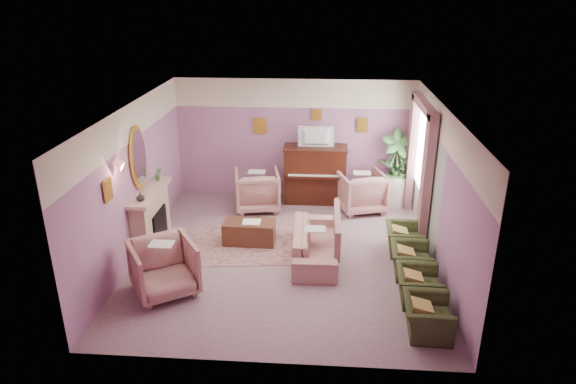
# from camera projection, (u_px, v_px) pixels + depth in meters

# --- Properties ---
(floor) EXTENTS (5.50, 6.00, 0.01)m
(floor) POSITION_uv_depth(u_px,v_px,m) (285.00, 255.00, 9.69)
(floor) COLOR gray
(floor) RESTS_ON ground
(ceiling) EXTENTS (5.50, 6.00, 0.01)m
(ceiling) POSITION_uv_depth(u_px,v_px,m) (284.00, 108.00, 8.64)
(ceiling) COLOR silver
(ceiling) RESTS_ON wall_back
(wall_back) EXTENTS (5.50, 0.02, 2.80)m
(wall_back) POSITION_uv_depth(u_px,v_px,m) (295.00, 139.00, 11.94)
(wall_back) COLOR slate
(wall_back) RESTS_ON floor
(wall_front) EXTENTS (5.50, 0.02, 2.80)m
(wall_front) POSITION_uv_depth(u_px,v_px,m) (265.00, 272.00, 6.39)
(wall_front) COLOR slate
(wall_front) RESTS_ON floor
(wall_left) EXTENTS (0.02, 6.00, 2.80)m
(wall_left) POSITION_uv_depth(u_px,v_px,m) (134.00, 182.00, 9.35)
(wall_left) COLOR slate
(wall_left) RESTS_ON floor
(wall_right) EXTENTS (0.02, 6.00, 2.80)m
(wall_right) POSITION_uv_depth(u_px,v_px,m) (441.00, 190.00, 8.98)
(wall_right) COLOR slate
(wall_right) RESTS_ON floor
(picture_rail_band) EXTENTS (5.50, 0.01, 0.65)m
(picture_rail_band) POSITION_uv_depth(u_px,v_px,m) (295.00, 93.00, 11.53)
(picture_rail_band) COLOR beige
(picture_rail_band) RESTS_ON wall_back
(stripe_panel) EXTENTS (0.01, 3.00, 2.15)m
(stripe_panel) POSITION_uv_depth(u_px,v_px,m) (425.00, 181.00, 10.31)
(stripe_panel) COLOR #9EA49B
(stripe_panel) RESTS_ON wall_right
(fireplace_surround) EXTENTS (0.30, 1.40, 1.10)m
(fireplace_surround) POSITION_uv_depth(u_px,v_px,m) (151.00, 220.00, 9.84)
(fireplace_surround) COLOR tan
(fireplace_surround) RESTS_ON floor
(fireplace_inset) EXTENTS (0.18, 0.72, 0.68)m
(fireplace_inset) POSITION_uv_depth(u_px,v_px,m) (157.00, 227.00, 9.89)
(fireplace_inset) COLOR black
(fireplace_inset) RESTS_ON floor
(fire_ember) EXTENTS (0.06, 0.54, 0.10)m
(fire_ember) POSITION_uv_depth(u_px,v_px,m) (160.00, 235.00, 9.96)
(fire_ember) COLOR orange
(fire_ember) RESTS_ON floor
(mantel_shelf) EXTENTS (0.40, 1.55, 0.07)m
(mantel_shelf) POSITION_uv_depth(u_px,v_px,m) (150.00, 192.00, 9.63)
(mantel_shelf) COLOR tan
(mantel_shelf) RESTS_ON fireplace_surround
(hearth) EXTENTS (0.55, 1.50, 0.02)m
(hearth) POSITION_uv_depth(u_px,v_px,m) (164.00, 245.00, 10.03)
(hearth) COLOR tan
(hearth) RESTS_ON floor
(mirror_frame) EXTENTS (0.04, 0.72, 1.20)m
(mirror_frame) POSITION_uv_depth(u_px,v_px,m) (138.00, 158.00, 9.38)
(mirror_frame) COLOR gold
(mirror_frame) RESTS_ON wall_left
(mirror_glass) EXTENTS (0.01, 0.60, 1.06)m
(mirror_glass) POSITION_uv_depth(u_px,v_px,m) (140.00, 158.00, 9.38)
(mirror_glass) COLOR silver
(mirror_glass) RESTS_ON wall_left
(sconce_shade) EXTENTS (0.20, 0.20, 0.16)m
(sconce_shade) POSITION_uv_depth(u_px,v_px,m) (120.00, 167.00, 8.34)
(sconce_shade) COLOR #D57C73
(sconce_shade) RESTS_ON wall_left
(piano) EXTENTS (1.40, 0.60, 1.30)m
(piano) POSITION_uv_depth(u_px,v_px,m) (315.00, 175.00, 11.89)
(piano) COLOR #36150B
(piano) RESTS_ON floor
(piano_keyshelf) EXTENTS (1.30, 0.12, 0.06)m
(piano_keyshelf) POSITION_uv_depth(u_px,v_px,m) (315.00, 177.00, 11.54)
(piano_keyshelf) COLOR #36150B
(piano_keyshelf) RESTS_ON piano
(piano_keys) EXTENTS (1.20, 0.08, 0.02)m
(piano_keys) POSITION_uv_depth(u_px,v_px,m) (315.00, 176.00, 11.53)
(piano_keys) COLOR white
(piano_keys) RESTS_ON piano
(piano_top) EXTENTS (1.45, 0.65, 0.04)m
(piano_top) POSITION_uv_depth(u_px,v_px,m) (316.00, 148.00, 11.65)
(piano_top) COLOR #36150B
(piano_top) RESTS_ON piano
(television) EXTENTS (0.80, 0.12, 0.48)m
(television) POSITION_uv_depth(u_px,v_px,m) (316.00, 136.00, 11.49)
(television) COLOR black
(television) RESTS_ON piano
(print_back_left) EXTENTS (0.30, 0.03, 0.38)m
(print_back_left) POSITION_uv_depth(u_px,v_px,m) (260.00, 126.00, 11.84)
(print_back_left) COLOR gold
(print_back_left) RESTS_ON wall_back
(print_back_right) EXTENTS (0.26, 0.03, 0.34)m
(print_back_right) POSITION_uv_depth(u_px,v_px,m) (362.00, 125.00, 11.66)
(print_back_right) COLOR gold
(print_back_right) RESTS_ON wall_back
(print_back_mid) EXTENTS (0.22, 0.03, 0.26)m
(print_back_mid) POSITION_uv_depth(u_px,v_px,m) (316.00, 115.00, 11.65)
(print_back_mid) COLOR gold
(print_back_mid) RESTS_ON wall_back
(print_left_wall) EXTENTS (0.03, 0.28, 0.36)m
(print_left_wall) POSITION_uv_depth(u_px,v_px,m) (108.00, 190.00, 8.12)
(print_left_wall) COLOR gold
(print_left_wall) RESTS_ON wall_left
(window_blind) EXTENTS (0.03, 1.40, 1.80)m
(window_blind) POSITION_uv_depth(u_px,v_px,m) (424.00, 148.00, 10.31)
(window_blind) COLOR beige
(window_blind) RESTS_ON wall_right
(curtain_left) EXTENTS (0.16, 0.34, 2.60)m
(curtain_left) POSITION_uv_depth(u_px,v_px,m) (426.00, 182.00, 9.61)
(curtain_left) COLOR #9C6167
(curtain_left) RESTS_ON floor
(curtain_right) EXTENTS (0.16, 0.34, 2.60)m
(curtain_right) POSITION_uv_depth(u_px,v_px,m) (411.00, 153.00, 11.31)
(curtain_right) COLOR #9C6167
(curtain_right) RESTS_ON floor
(pelmet) EXTENTS (0.16, 2.20, 0.16)m
(pelmet) POSITION_uv_depth(u_px,v_px,m) (424.00, 105.00, 9.99)
(pelmet) COLOR #9C6167
(pelmet) RESTS_ON wall_right
(mantel_plant) EXTENTS (0.16, 0.16, 0.28)m
(mantel_plant) POSITION_uv_depth(u_px,v_px,m) (158.00, 174.00, 10.07)
(mantel_plant) COLOR #447F3E
(mantel_plant) RESTS_ON mantel_shelf
(mantel_vase) EXTENTS (0.16, 0.16, 0.16)m
(mantel_vase) POSITION_uv_depth(u_px,v_px,m) (140.00, 197.00, 9.12)
(mantel_vase) COLOR beige
(mantel_vase) RESTS_ON mantel_shelf
(area_rug) EXTENTS (2.68, 2.06, 0.01)m
(area_rug) POSITION_uv_depth(u_px,v_px,m) (254.00, 243.00, 10.12)
(area_rug) COLOR #936561
(area_rug) RESTS_ON floor
(coffee_table) EXTENTS (1.01, 0.52, 0.45)m
(coffee_table) POSITION_uv_depth(u_px,v_px,m) (249.00, 232.00, 10.07)
(coffee_table) COLOR #4E291A
(coffee_table) RESTS_ON floor
(table_paper) EXTENTS (0.35, 0.28, 0.01)m
(table_paper) POSITION_uv_depth(u_px,v_px,m) (252.00, 222.00, 9.98)
(table_paper) COLOR white
(table_paper) RESTS_ON coffee_table
(sofa) EXTENTS (0.67, 2.02, 0.82)m
(sofa) POSITION_uv_depth(u_px,v_px,m) (315.00, 237.00, 9.47)
(sofa) COLOR tan
(sofa) RESTS_ON floor
(sofa_throw) EXTENTS (0.10, 1.53, 0.56)m
(sofa_throw) POSITION_uv_depth(u_px,v_px,m) (337.00, 229.00, 9.37)
(sofa_throw) COLOR #9C6167
(sofa_throw) RESTS_ON sofa
(floral_armchair_left) EXTENTS (0.96, 0.96, 1.00)m
(floral_armchair_left) POSITION_uv_depth(u_px,v_px,m) (257.00, 188.00, 11.52)
(floral_armchair_left) COLOR tan
(floral_armchair_left) RESTS_ON floor
(floral_armchair_right) EXTENTS (0.96, 0.96, 1.00)m
(floral_armchair_right) POSITION_uv_depth(u_px,v_px,m) (361.00, 189.00, 11.46)
(floral_armchair_right) COLOR tan
(floral_armchair_right) RESTS_ON floor
(floral_armchair_front) EXTENTS (0.96, 0.96, 1.00)m
(floral_armchair_front) POSITION_uv_depth(u_px,v_px,m) (164.00, 265.00, 8.33)
(floral_armchair_front) COLOR tan
(floral_armchair_front) RESTS_ON floor
(olive_chair_a) EXTENTS (0.56, 0.80, 0.69)m
(olive_chair_a) POSITION_uv_depth(u_px,v_px,m) (428.00, 312.00, 7.41)
(olive_chair_a) COLOR #353E1E
(olive_chair_a) RESTS_ON floor
(olive_chair_b) EXTENTS (0.56, 0.80, 0.69)m
(olive_chair_b) POSITION_uv_depth(u_px,v_px,m) (419.00, 281.00, 8.17)
(olive_chair_b) COLOR #353E1E
(olive_chair_b) RESTS_ON floor
(olive_chair_c) EXTENTS (0.56, 0.80, 0.69)m
(olive_chair_c) POSITION_uv_depth(u_px,v_px,m) (411.00, 256.00, 8.93)
(olive_chair_c) COLOR #353E1E
(olive_chair_c) RESTS_ON floor
(olive_chair_d) EXTENTS (0.56, 0.80, 0.69)m
(olive_chair_d) POSITION_uv_depth(u_px,v_px,m) (404.00, 235.00, 9.69)
(olive_chair_d) COLOR #353E1E
(olive_chair_d) RESTS_ON floor
(side_table) EXTENTS (0.52, 0.52, 0.70)m
(side_table) POSITION_uv_depth(u_px,v_px,m) (395.00, 190.00, 11.80)
(side_table) COLOR silver
(side_table) RESTS_ON floor
(side_plant_big) EXTENTS (0.30, 0.30, 0.34)m
(side_plant_big) POSITION_uv_depth(u_px,v_px,m) (397.00, 169.00, 11.61)
(side_plant_big) COLOR #447F3E
(side_plant_big) RESTS_ON side_table
(side_plant_small) EXTENTS (0.16, 0.16, 0.28)m
(side_plant_small) POSITION_uv_depth(u_px,v_px,m) (403.00, 172.00, 11.52)
(side_plant_small) COLOR #447F3E
(side_plant_small) RESTS_ON side_table
(palm_pot) EXTENTS (0.34, 0.34, 0.34)m
(palm_pot) POSITION_uv_depth(u_px,v_px,m) (393.00, 197.00, 11.89)
(palm_pot) COLOR brown
(palm_pot) RESTS_ON floor
(palm_plant) EXTENTS (0.76, 0.76, 1.44)m
(palm_plant) POSITION_uv_depth(u_px,v_px,m) (396.00, 161.00, 11.56)
(palm_plant) COLOR #447F3E
(palm_plant) RESTS_ON palm_pot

